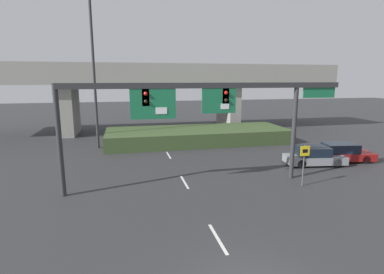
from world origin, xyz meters
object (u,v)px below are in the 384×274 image
(speed_limit_sign, at_px, (304,160))
(parked_sedan_near_right, at_px, (314,157))
(highway_light_pole_near, at_px, (93,63))
(parked_sedan_mid_right, at_px, (341,153))
(signal_gantry, at_px, (201,103))

(speed_limit_sign, distance_m, parked_sedan_near_right, 5.25)
(highway_light_pole_near, height_order, parked_sedan_mid_right, highway_light_pole_near)
(signal_gantry, distance_m, highway_light_pole_near, 13.87)
(highway_light_pole_near, xyz_separation_m, parked_sedan_near_right, (16.24, -9.37, -7.10))
(speed_limit_sign, xyz_separation_m, highway_light_pole_near, (-12.83, 13.24, 6.10))
(signal_gantry, distance_m, parked_sedan_near_right, 10.61)
(signal_gantry, height_order, speed_limit_sign, signal_gantry)
(signal_gantry, relative_size, parked_sedan_near_right, 3.72)
(speed_limit_sign, xyz_separation_m, parked_sedan_near_right, (3.41, 3.87, -1.00))
(signal_gantry, height_order, parked_sedan_mid_right, signal_gantry)
(highway_light_pole_near, bearing_deg, speed_limit_sign, -45.89)
(speed_limit_sign, bearing_deg, highway_light_pole_near, 134.11)
(parked_sedan_near_right, bearing_deg, parked_sedan_mid_right, 18.06)
(speed_limit_sign, height_order, parked_sedan_near_right, speed_limit_sign)
(signal_gantry, xyz_separation_m, speed_limit_sign, (5.97, -1.50, -3.35))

